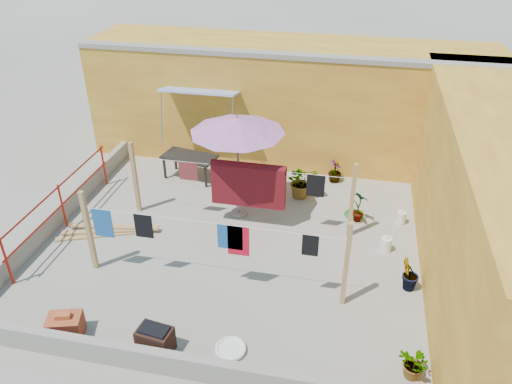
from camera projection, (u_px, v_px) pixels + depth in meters
ground at (231, 242)px, 10.96m from camera, size 80.00×80.00×0.00m
wall_back at (289, 100)px, 13.99m from camera, size 11.00×3.27×3.21m
wall_right at (501, 207)px, 9.21m from camera, size 2.40×9.00×3.20m
parapet_front at (174, 364)px, 7.84m from camera, size 8.30×0.16×0.44m
parapet_left at (61, 213)px, 11.57m from camera, size 0.16×7.30×0.44m
red_railing at (61, 200)px, 11.11m from camera, size 0.05×4.20×1.10m
clothesline_rig at (244, 191)px, 10.87m from camera, size 5.09×2.35×1.80m
patio_umbrella at (237, 126)px, 10.78m from camera, size 2.52×2.52×2.53m
outdoor_table at (189, 158)px, 13.16m from camera, size 1.51×0.95×0.66m
brick_stack at (65, 326)px, 8.54m from camera, size 0.66×0.56×0.50m
lumber_pile at (108, 231)px, 11.21m from camera, size 2.16×0.93×0.13m
brazier at (155, 340)px, 8.23m from camera, size 0.61×0.45×0.51m
white_basin at (231, 349)px, 8.32m from camera, size 0.53×0.53×0.09m
water_jug_a at (386, 244)px, 10.61m from camera, size 0.24×0.24×0.37m
water_jug_b at (401, 218)px, 11.52m from camera, size 0.22×0.22×0.34m
green_hose at (354, 214)px, 11.87m from camera, size 0.47×0.47×0.07m
plant_back_a at (302, 181)px, 12.43m from camera, size 0.96×0.90×0.85m
plant_back_b at (335, 171)px, 13.13m from camera, size 0.37×0.37×0.62m
plant_right_a at (359, 206)px, 11.46m from camera, size 0.53×0.50×0.83m
plant_right_b at (409, 275)px, 9.47m from camera, size 0.51×0.51×0.72m
plant_right_c at (415, 365)px, 7.76m from camera, size 0.66×0.66×0.55m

